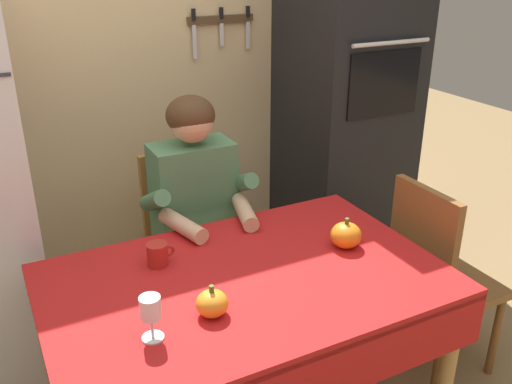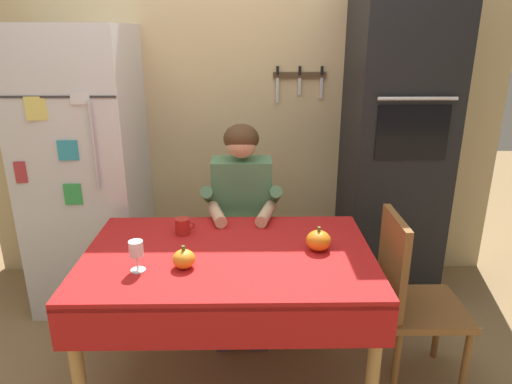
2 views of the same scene
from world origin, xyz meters
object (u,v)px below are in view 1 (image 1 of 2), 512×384
at_px(dining_table, 249,300).
at_px(pumpkin_large, 346,235).
at_px(chair_behind_person, 187,238).
at_px(wine_glass, 151,310).
at_px(coffee_mug, 158,254).
at_px(seated_person, 200,211).
at_px(pumpkin_medium, 212,303).
at_px(chair_right_side, 435,273).
at_px(wall_oven, 346,100).

bearing_deg(dining_table, pumpkin_large, 5.38).
xyz_separation_m(chair_behind_person, wine_glass, (-0.45, -0.95, 0.33)).
relative_size(dining_table, coffee_mug, 13.34).
bearing_deg(pumpkin_large, coffee_mug, 163.66).
xyz_separation_m(seated_person, pumpkin_medium, (-0.25, -0.73, 0.05)).
bearing_deg(pumpkin_large, chair_right_side, -5.80).
bearing_deg(coffee_mug, dining_table, -44.37).
distance_m(wall_oven, dining_table, 1.45).
bearing_deg(chair_behind_person, chair_right_side, -43.42).
xyz_separation_m(wall_oven, wine_glass, (-1.45, -1.08, -0.21)).
xyz_separation_m(chair_behind_person, pumpkin_medium, (-0.25, -0.92, 0.27)).
xyz_separation_m(pumpkin_large, pumpkin_medium, (-0.63, -0.17, -0.01)).
distance_m(wall_oven, chair_right_side, 1.08).
distance_m(pumpkin_large, pumpkin_medium, 0.66).
height_order(seated_person, pumpkin_large, seated_person).
bearing_deg(wall_oven, chair_right_side, -99.14).
bearing_deg(chair_behind_person, wine_glass, -115.60).
relative_size(dining_table, pumpkin_medium, 12.91).
height_order(dining_table, pumpkin_medium, pumpkin_medium).
bearing_deg(chair_right_side, seated_person, 144.15).
bearing_deg(chair_behind_person, pumpkin_medium, -105.24).
bearing_deg(pumpkin_large, chair_behind_person, 117.00).
bearing_deg(chair_right_side, wine_glass, -173.35).
height_order(chair_right_side, pumpkin_medium, chair_right_side).
xyz_separation_m(chair_behind_person, coffee_mug, (-0.31, -0.55, 0.27)).
bearing_deg(dining_table, coffee_mug, 135.63).
relative_size(chair_right_side, coffee_mug, 8.86).
bearing_deg(pumpkin_large, pumpkin_medium, -164.87).
bearing_deg(coffee_mug, pumpkin_medium, -81.57).
height_order(pumpkin_large, pumpkin_medium, pumpkin_large).
bearing_deg(wine_glass, seated_person, 59.11).
xyz_separation_m(wall_oven, chair_right_side, (-0.15, -0.93, -0.54)).
bearing_deg(wall_oven, wine_glass, -143.29).
height_order(seated_person, coffee_mug, seated_person).
relative_size(chair_behind_person, coffee_mug, 8.86).
relative_size(wall_oven, wine_glass, 14.45).
height_order(wall_oven, chair_behind_person, wall_oven).
bearing_deg(chair_right_side, pumpkin_medium, -173.50).
bearing_deg(chair_behind_person, coffee_mug, -119.18).
xyz_separation_m(chair_behind_person, seated_person, (-0.00, -0.19, 0.23)).
bearing_deg(pumpkin_medium, coffee_mug, 98.43).
relative_size(seated_person, chair_right_side, 1.34).
distance_m(chair_behind_person, seated_person, 0.29).
relative_size(chair_behind_person, pumpkin_large, 7.64).
relative_size(seated_person, wine_glass, 8.56).
height_order(chair_behind_person, chair_right_side, same).
bearing_deg(chair_behind_person, wall_oven, 7.47).
relative_size(chair_behind_person, wine_glass, 6.40).
xyz_separation_m(wall_oven, chair_behind_person, (-0.99, -0.13, -0.54)).
height_order(dining_table, chair_right_side, chair_right_side).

